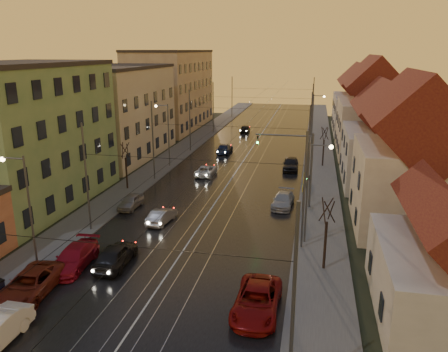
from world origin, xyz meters
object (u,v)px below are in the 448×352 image
Objects in this scene: street_lamp_3 at (315,115)px; parked_left_2 at (74,258)px; street_lamp_0 at (25,202)px; parked_left_3 at (131,202)px; driving_car_4 at (245,129)px; street_lamp_2 at (166,129)px; driving_car_2 at (206,170)px; parked_right_2 at (291,164)px; driving_car_3 at (225,149)px; parked_right_1 at (283,200)px; driving_car_1 at (162,216)px; parked_left_1 at (30,284)px; traffic_light_mast at (300,161)px; parked_right_0 at (257,301)px; driving_car_0 at (116,255)px; street_lamp_1 at (312,183)px.

parked_left_2 is (-15.68, -43.08, -4.16)m from street_lamp_3.
street_lamp_0 is 2.17× the size of parked_left_3.
parked_left_2 reaches higher than driving_car_4.
street_lamp_2 is 1.80× the size of driving_car_2.
parked_left_3 is at bearing -131.54° from parked_right_2.
driving_car_3 reaches higher than parked_right_1.
parked_right_1 is (10.00, -20.91, -0.02)m from driving_car_3.
parked_left_1 is (-3.92, -12.68, 0.12)m from driving_car_1.
parked_right_2 is (9.89, 19.74, 0.17)m from driving_car_1.
parked_right_2 is at bearing 94.67° from parked_right_1.
traffic_light_mast reaches higher than parked_right_0.
street_lamp_3 reaches higher than parked_left_2.
street_lamp_2 is 27.04m from driving_car_0.
parked_right_2 reaches higher than driving_car_1.
parked_right_2 is (9.59, -24.25, 0.10)m from driving_car_4.
street_lamp_2 is at bearing 144.93° from traffic_light_mast.
driving_car_2 is at bearing 110.59° from parked_right_0.
parked_left_2 is (-2.67, -0.86, -0.06)m from driving_car_0.
parked_right_2 is (13.05, 28.61, 0.06)m from parked_left_2.
driving_car_1 is 0.94× the size of driving_car_4.
street_lamp_2 is at bearing 118.27° from parked_right_0.
street_lamp_3 is 28.42m from parked_right_1.
parked_left_2 is (-14.57, -15.07, -3.87)m from traffic_light_mast.
traffic_light_mast is 4.20m from parked_right_1.
parked_left_3 reaches higher than driving_car_1.
driving_car_0 is at bearing -70.31° from parked_left_3.
driving_car_1 is at bearing 171.85° from street_lamp_1.
parked_right_0 is (9.82, -11.67, 0.13)m from driving_car_1.
street_lamp_2 is 2.17× the size of parked_left_3.
driving_car_3 is (-12.55, 28.92, -4.21)m from street_lamp_1.
street_lamp_1 is at bearing 23.72° from street_lamp_0.
driving_car_0 is 35.14m from driving_car_3.
street_lamp_2 is 26.81m from driving_car_4.
driving_car_0 is at bearing 161.32° from parked_right_0.
driving_car_3 is at bearing 119.88° from parked_right_1.
driving_car_4 reaches higher than driving_car_2.
traffic_light_mast is (-1.11, 8.00, -0.29)m from street_lamp_1.
parked_left_3 is at bearing 86.08° from parked_left_1.
traffic_light_mast is 1.91× the size of driving_car_1.
driving_car_4 is (-11.11, 37.79, -3.91)m from traffic_light_mast.
driving_car_0 is 1.04× the size of parked_right_1.
parked_right_0 is (13.93, -14.61, 0.12)m from parked_left_3.
parked_right_0 is (9.64, -26.84, 0.13)m from driving_car_2.
street_lamp_1 is 11.04m from parked_right_0.
parked_left_3 is 21.87m from parked_right_2.
driving_car_0 is 23.19m from driving_car_2.
parked_left_2 is 1.08× the size of parked_right_2.
street_lamp_2 reaches higher than parked_right_1.
driving_car_0 is (-13.02, -6.22, -4.10)m from street_lamp_1.
street_lamp_2 is 1.11× the size of traffic_light_mast.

